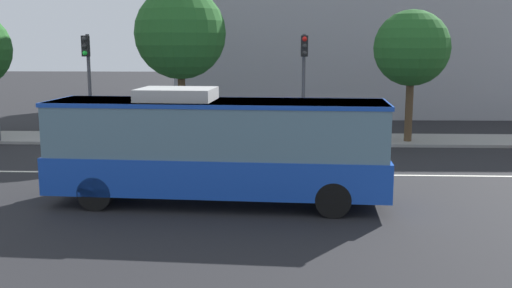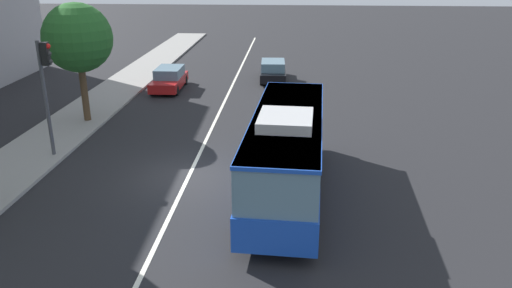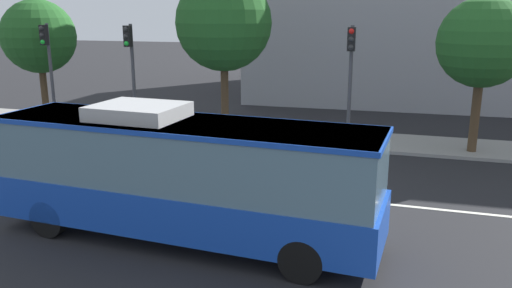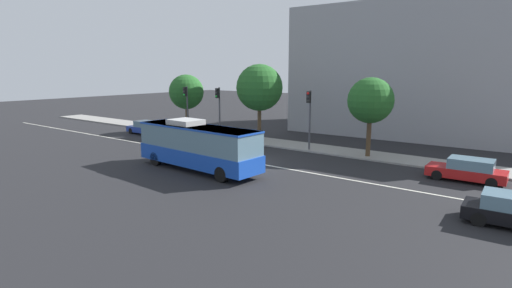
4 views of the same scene
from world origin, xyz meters
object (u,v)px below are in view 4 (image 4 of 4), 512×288
object	(u,v)px
sedan_red	(468,170)
traffic_light_far_corner	(218,104)
traffic_light_near_corner	(309,110)
street_tree_kerbside_left	(259,88)
street_tree_kerbside_centre	(371,101)
sedan_blue	(146,128)
traffic_light_mid_block	(186,102)
transit_bus	(198,145)
street_tree_kerbside_right	(186,92)

from	to	relation	value
sedan_red	traffic_light_far_corner	size ratio (longest dim) A/B	0.87
traffic_light_near_corner	traffic_light_far_corner	bearing A→B (deg)	-90.37
street_tree_kerbside_left	street_tree_kerbside_centre	distance (m)	10.99
sedan_blue	traffic_light_far_corner	distance (m)	9.27
traffic_light_far_corner	traffic_light_mid_block	bearing A→B (deg)	-88.24
traffic_light_near_corner	traffic_light_mid_block	bearing A→B (deg)	-90.48
transit_bus	sedan_red	bearing A→B (deg)	31.03
traffic_light_far_corner	street_tree_kerbside_left	bearing A→B (deg)	106.00
traffic_light_near_corner	sedan_blue	bearing A→B (deg)	-83.65
sedan_blue	traffic_light_near_corner	bearing A→B (deg)	-171.77
street_tree_kerbside_centre	street_tree_kerbside_right	distance (m)	21.70
sedan_red	street_tree_kerbside_left	bearing A→B (deg)	-10.31
street_tree_kerbside_left	street_tree_kerbside_right	world-z (taller)	street_tree_kerbside_left
transit_bus	street_tree_kerbside_right	bearing A→B (deg)	142.27
traffic_light_far_corner	street_tree_kerbside_centre	distance (m)	15.23
street_tree_kerbside_centre	sedan_blue	bearing A→B (deg)	-172.32
traffic_light_mid_block	street_tree_kerbside_left	bearing A→B (deg)	93.92
sedan_red	traffic_light_near_corner	bearing A→B (deg)	-10.58
traffic_light_near_corner	street_tree_kerbside_left	size ratio (longest dim) A/B	0.70
sedan_blue	street_tree_kerbside_left	xyz separation A→B (m)	(12.71, 3.52, 4.51)
traffic_light_far_corner	street_tree_kerbside_centre	world-z (taller)	street_tree_kerbside_centre
traffic_light_far_corner	street_tree_kerbside_left	xyz separation A→B (m)	(4.22, 1.14, 1.67)
transit_bus	traffic_light_near_corner	world-z (taller)	traffic_light_near_corner
sedan_red	street_tree_kerbside_centre	xyz separation A→B (m)	(-7.52, 2.76, 3.81)
traffic_light_near_corner	traffic_light_mid_block	size ratio (longest dim) A/B	1.00
sedan_blue	street_tree_kerbside_centre	world-z (taller)	street_tree_kerbside_centre
transit_bus	street_tree_kerbside_right	distance (m)	18.34
traffic_light_near_corner	traffic_light_mid_block	xyz separation A→B (m)	(-14.66, -0.28, 0.00)
transit_bus	street_tree_kerbside_left	size ratio (longest dim) A/B	1.36
traffic_light_mid_block	street_tree_kerbside_left	world-z (taller)	street_tree_kerbside_left
street_tree_kerbside_centre	transit_bus	bearing A→B (deg)	-126.20
transit_bus	street_tree_kerbside_centre	xyz separation A→B (m)	(7.98, 10.91, 2.72)
street_tree_kerbside_left	traffic_light_near_corner	bearing A→B (deg)	-8.90
traffic_light_near_corner	street_tree_kerbside_left	distance (m)	6.21
street_tree_kerbside_centre	traffic_light_near_corner	bearing A→B (deg)	-173.22
street_tree_kerbside_left	street_tree_kerbside_right	size ratio (longest dim) A/B	1.16
traffic_light_near_corner	street_tree_kerbside_centre	distance (m)	5.18
transit_bus	traffic_light_near_corner	size ratio (longest dim) A/B	1.95
traffic_light_mid_block	sedan_blue	bearing A→B (deg)	-63.67
sedan_blue	sedan_red	bearing A→B (deg)	-178.90
street_tree_kerbside_right	street_tree_kerbside_centre	bearing A→B (deg)	-2.67
transit_bus	traffic_light_mid_block	xyz separation A→B (m)	(-11.73, 10.02, 1.75)
street_tree_kerbside_centre	street_tree_kerbside_left	bearing A→B (deg)	178.30
sedan_red	traffic_light_near_corner	size ratio (longest dim) A/B	0.87
traffic_light_far_corner	sedan_red	bearing A→B (deg)	85.99
street_tree_kerbside_right	transit_bus	bearing A→B (deg)	-41.03
traffic_light_mid_block	street_tree_kerbside_centre	world-z (taller)	street_tree_kerbside_centre
street_tree_kerbside_right	sedan_red	bearing A→B (deg)	-7.37
street_tree_kerbside_left	street_tree_kerbside_centre	xyz separation A→B (m)	(10.96, -0.32, -0.70)
street_tree_kerbside_left	transit_bus	bearing A→B (deg)	-75.14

